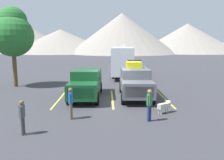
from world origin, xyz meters
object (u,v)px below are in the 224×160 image
person_c (22,115)px  dog (165,105)px  pickup_truck_a (86,83)px  person_a (71,101)px  camper_trailer_a (123,60)px  person_b (149,103)px  pickup_truck_b (135,81)px

person_c → dog: 7.62m
pickup_truck_a → person_a: (-0.39, -4.97, -0.13)m
pickup_truck_a → dog: bearing=-39.7°
camper_trailer_a → dog: camper_trailer_a is taller
person_a → person_b: person_a is taller
pickup_truck_b → person_b: pickup_truck_b is taller
person_a → dog: person_a is taller
pickup_truck_b → person_c: pickup_truck_b is taller
person_a → person_c: bearing=-130.4°
person_b → dog: size_ratio=1.79×
camper_trailer_a → person_c: bearing=-108.1°
camper_trailer_a → dog: 14.00m
person_c → person_b: bearing=15.7°
person_b → pickup_truck_a: bearing=123.9°
dog → pickup_truck_b: bearing=107.1°
camper_trailer_a → person_a: bearing=-104.2°
camper_trailer_a → person_b: bearing=-88.9°
pickup_truck_b → person_b: bearing=-89.3°
pickup_truck_b → camper_trailer_a: bearing=91.3°
camper_trailer_a → person_b: size_ratio=5.02×
person_a → person_c: (-1.77, -2.07, -0.07)m
camper_trailer_a → pickup_truck_b: bearing=-88.7°
person_b → person_c: 6.02m
camper_trailer_a → person_c: camper_trailer_a is taller
pickup_truck_a → pickup_truck_b: (3.57, 0.03, 0.13)m
pickup_truck_b → person_c: size_ratio=3.57×
camper_trailer_a → person_a: (-3.74, -14.80, -1.02)m
camper_trailer_a → person_c: 17.79m
pickup_truck_a → dog: (4.81, -4.00, -0.64)m
pickup_truck_a → camper_trailer_a: 10.42m
person_a → person_b: size_ratio=1.01×
camper_trailer_a → dog: bearing=-83.9°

